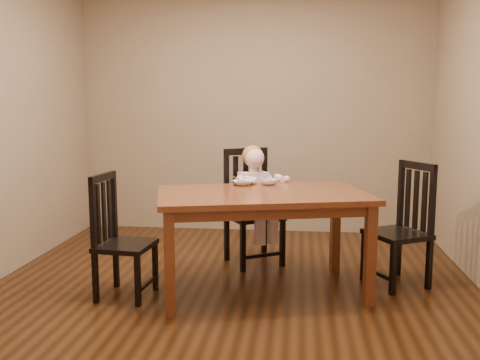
# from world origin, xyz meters

# --- Properties ---
(room) EXTENTS (4.01, 4.01, 2.71)m
(room) POSITION_xyz_m (0.00, 0.00, 1.35)
(room) COLOR #44240E
(room) RESTS_ON ground
(dining_table) EXTENTS (1.80, 1.34, 0.81)m
(dining_table) POSITION_xyz_m (0.25, -0.07, 0.71)
(dining_table) COLOR #552513
(dining_table) RESTS_ON room
(chair_child) EXTENTS (0.62, 0.61, 1.07)m
(chair_child) POSITION_xyz_m (0.09, 0.73, 0.51)
(chair_child) COLOR black
(chair_child) RESTS_ON room
(chair_left) EXTENTS (0.43, 0.45, 0.96)m
(chair_left) POSITION_xyz_m (-0.84, -0.29, 0.46)
(chair_left) COLOR black
(chair_left) RESTS_ON room
(chair_right) EXTENTS (0.58, 0.59, 1.02)m
(chair_right) POSITION_xyz_m (1.38, 0.24, 0.49)
(chair_right) COLOR black
(chair_right) RESTS_ON room
(toddler) EXTENTS (0.51, 0.54, 0.59)m
(toddler) POSITION_xyz_m (0.12, 0.68, 0.67)
(toddler) COLOR white
(toddler) RESTS_ON chair_child
(bowl_peas) EXTENTS (0.21, 0.21, 0.04)m
(bowl_peas) POSITION_xyz_m (0.06, 0.25, 0.83)
(bowl_peas) COLOR silver
(bowl_peas) RESTS_ON dining_table
(bowl_veg) EXTENTS (0.17, 0.17, 0.05)m
(bowl_veg) POSITION_xyz_m (0.28, 0.31, 0.83)
(bowl_veg) COLOR silver
(bowl_veg) RESTS_ON dining_table
(fork) EXTENTS (0.09, 0.08, 0.05)m
(fork) POSITION_xyz_m (0.02, 0.22, 0.85)
(fork) COLOR silver
(fork) RESTS_ON bowl_peas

